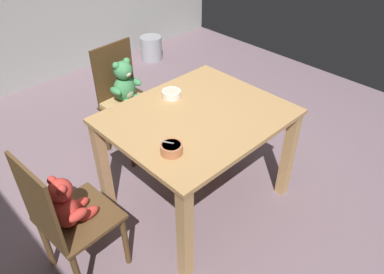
{
  "coord_description": "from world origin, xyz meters",
  "views": [
    {
      "loc": [
        -1.39,
        -1.38,
        2.02
      ],
      "look_at": [
        0.0,
        0.05,
        0.53
      ],
      "focal_mm": 34.27,
      "sensor_mm": 36.0,
      "label": 1
    }
  ],
  "objects_px": {
    "metal_pail": "(151,48)",
    "porridge_bowl_terracotta_near_left": "(172,148)",
    "porridge_bowl_white_far_center": "(171,94)",
    "dining_table": "(197,131)",
    "teddy_chair_near_left": "(67,212)",
    "teddy_chair_far_center": "(127,93)"
  },
  "relations": [
    {
      "from": "porridge_bowl_white_far_center",
      "to": "porridge_bowl_terracotta_near_left",
      "type": "xyz_separation_m",
      "value": [
        -0.4,
        -0.45,
        0.0
      ]
    },
    {
      "from": "metal_pail",
      "to": "porridge_bowl_terracotta_near_left",
      "type": "bearing_deg",
      "value": -125.99
    },
    {
      "from": "porridge_bowl_white_far_center",
      "to": "porridge_bowl_terracotta_near_left",
      "type": "height_order",
      "value": "porridge_bowl_terracotta_near_left"
    },
    {
      "from": "teddy_chair_far_center",
      "to": "dining_table",
      "type": "bearing_deg",
      "value": -5.62
    },
    {
      "from": "teddy_chair_far_center",
      "to": "porridge_bowl_terracotta_near_left",
      "type": "height_order",
      "value": "teddy_chair_far_center"
    },
    {
      "from": "teddy_chair_far_center",
      "to": "porridge_bowl_terracotta_near_left",
      "type": "relative_size",
      "value": 6.75
    },
    {
      "from": "teddy_chair_near_left",
      "to": "teddy_chair_far_center",
      "type": "height_order",
      "value": "same"
    },
    {
      "from": "dining_table",
      "to": "teddy_chair_far_center",
      "type": "xyz_separation_m",
      "value": [
        0.03,
        0.84,
        -0.07
      ]
    },
    {
      "from": "porridge_bowl_white_far_center",
      "to": "metal_pail",
      "type": "distance_m",
      "value": 2.36
    },
    {
      "from": "dining_table",
      "to": "porridge_bowl_white_far_center",
      "type": "distance_m",
      "value": 0.32
    },
    {
      "from": "teddy_chair_far_center",
      "to": "porridge_bowl_terracotta_near_left",
      "type": "xyz_separation_m",
      "value": [
        -0.4,
        -1.02,
        0.23
      ]
    },
    {
      "from": "teddy_chair_near_left",
      "to": "porridge_bowl_white_far_center",
      "type": "xyz_separation_m",
      "value": [
        0.97,
        0.23,
        0.25
      ]
    },
    {
      "from": "dining_table",
      "to": "porridge_bowl_terracotta_near_left",
      "type": "height_order",
      "value": "porridge_bowl_terracotta_near_left"
    },
    {
      "from": "porridge_bowl_terracotta_near_left",
      "to": "dining_table",
      "type": "bearing_deg",
      "value": 25.08
    },
    {
      "from": "teddy_chair_near_left",
      "to": "teddy_chair_far_center",
      "type": "distance_m",
      "value": 1.25
    },
    {
      "from": "dining_table",
      "to": "teddy_chair_near_left",
      "type": "xyz_separation_m",
      "value": [
        -0.94,
        0.05,
        -0.09
      ]
    },
    {
      "from": "dining_table",
      "to": "teddy_chair_far_center",
      "type": "bearing_deg",
      "value": 88.03
    },
    {
      "from": "dining_table",
      "to": "porridge_bowl_terracotta_near_left",
      "type": "relative_size",
      "value": 8.14
    },
    {
      "from": "porridge_bowl_white_far_center",
      "to": "metal_pail",
      "type": "bearing_deg",
      "value": 55.48
    },
    {
      "from": "dining_table",
      "to": "teddy_chair_near_left",
      "type": "relative_size",
      "value": 1.21
    },
    {
      "from": "teddy_chair_near_left",
      "to": "teddy_chair_far_center",
      "type": "xyz_separation_m",
      "value": [
        0.97,
        0.79,
        0.02
      ]
    },
    {
      "from": "teddy_chair_far_center",
      "to": "porridge_bowl_terracotta_near_left",
      "type": "bearing_deg",
      "value": -25.36
    }
  ]
}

